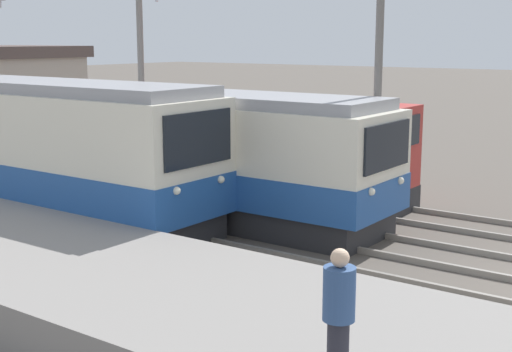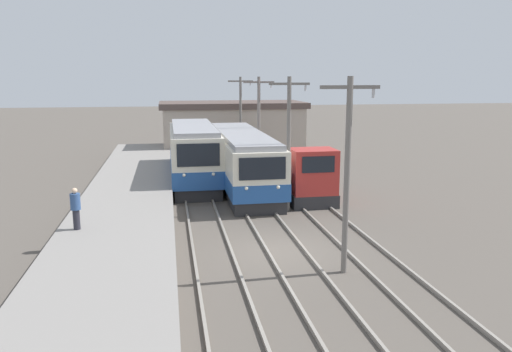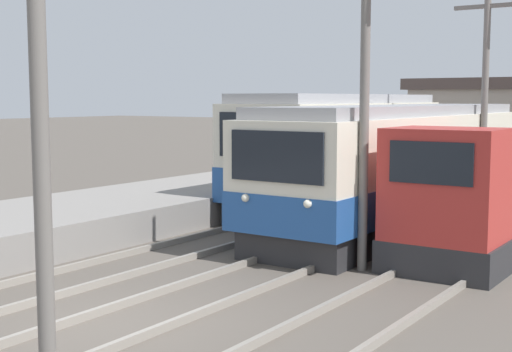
{
  "view_description": "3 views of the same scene",
  "coord_description": "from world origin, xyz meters",
  "px_view_note": "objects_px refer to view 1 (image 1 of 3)",
  "views": [
    {
      "loc": [
        -14.59,
        -2.24,
        4.81
      ],
      "look_at": [
        -0.69,
        7.71,
        1.5
      ],
      "focal_mm": 50.0,
      "sensor_mm": 36.0,
      "label": 1
    },
    {
      "loc": [
        -4.11,
        -18.0,
        6.62
      ],
      "look_at": [
        0.23,
        6.58,
        1.67
      ],
      "focal_mm": 35.0,
      "sensor_mm": 36.0,
      "label": 2
    },
    {
      "loc": [
        8.15,
        -7.7,
        3.6
      ],
      "look_at": [
        -1.43,
        6.32,
        1.75
      ],
      "focal_mm": 50.0,
      "sensor_mm": 36.0,
      "label": 3
    }
  ],
  "objects_px": {
    "catenary_mast_far": "(141,76)",
    "catenary_mast_mid": "(378,86)",
    "commuter_train_center": "(171,154)",
    "commuter_train_left": "(54,157)",
    "shunting_locomotive": "(324,164)",
    "person_on_platform": "(339,311)"
  },
  "relations": [
    {
      "from": "person_on_platform",
      "to": "commuter_train_center",
      "type": "bearing_deg",
      "value": 51.11
    },
    {
      "from": "catenary_mast_mid",
      "to": "commuter_train_center",
      "type": "bearing_deg",
      "value": 104.97
    },
    {
      "from": "catenary_mast_far",
      "to": "commuter_train_left",
      "type": "bearing_deg",
      "value": -167.68
    },
    {
      "from": "commuter_train_left",
      "to": "commuter_train_center",
      "type": "relative_size",
      "value": 0.76
    },
    {
      "from": "commuter_train_center",
      "to": "catenary_mast_far",
      "type": "xyz_separation_m",
      "value": [
        1.51,
        2.56,
        2.05
      ]
    },
    {
      "from": "shunting_locomotive",
      "to": "catenary_mast_far",
      "type": "xyz_separation_m",
      "value": [
        -1.49,
        5.81,
        2.44
      ]
    },
    {
      "from": "commuter_train_left",
      "to": "catenary_mast_far",
      "type": "height_order",
      "value": "catenary_mast_far"
    },
    {
      "from": "commuter_train_left",
      "to": "person_on_platform",
      "type": "height_order",
      "value": "commuter_train_left"
    },
    {
      "from": "shunting_locomotive",
      "to": "catenary_mast_mid",
      "type": "height_order",
      "value": "catenary_mast_mid"
    },
    {
      "from": "shunting_locomotive",
      "to": "catenary_mast_mid",
      "type": "distance_m",
      "value": 3.73
    },
    {
      "from": "catenary_mast_mid",
      "to": "commuter_train_left",
      "type": "bearing_deg",
      "value": 120.7
    },
    {
      "from": "commuter_train_center",
      "to": "person_on_platform",
      "type": "distance_m",
      "value": 12.62
    },
    {
      "from": "shunting_locomotive",
      "to": "catenary_mast_far",
      "type": "height_order",
      "value": "catenary_mast_far"
    },
    {
      "from": "commuter_train_center",
      "to": "catenary_mast_far",
      "type": "distance_m",
      "value": 3.61
    },
    {
      "from": "commuter_train_center",
      "to": "person_on_platform",
      "type": "xyz_separation_m",
      "value": [
        -7.92,
        -9.82,
        0.12
      ]
    },
    {
      "from": "person_on_platform",
      "to": "catenary_mast_mid",
      "type": "bearing_deg",
      "value": 23.92
    },
    {
      "from": "catenary_mast_far",
      "to": "person_on_platform",
      "type": "distance_m",
      "value": 15.68
    },
    {
      "from": "commuter_train_center",
      "to": "catenary_mast_far",
      "type": "relative_size",
      "value": 2.01
    },
    {
      "from": "commuter_train_left",
      "to": "commuter_train_center",
      "type": "height_order",
      "value": "commuter_train_left"
    },
    {
      "from": "commuter_train_center",
      "to": "catenary_mast_far",
      "type": "height_order",
      "value": "catenary_mast_far"
    },
    {
      "from": "catenary_mast_mid",
      "to": "catenary_mast_far",
      "type": "xyz_separation_m",
      "value": [
        0.0,
        8.2,
        0.0
      ]
    },
    {
      "from": "catenary_mast_far",
      "to": "catenary_mast_mid",
      "type": "bearing_deg",
      "value": -90.0
    }
  ]
}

